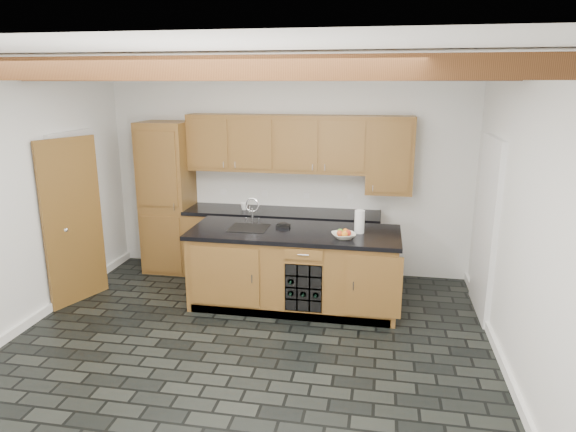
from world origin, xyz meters
name	(u,v)px	position (x,y,z in m)	size (l,w,h in m)	color
ground	(242,355)	(0.00, 0.00, 0.00)	(5.00, 5.00, 0.00)	black
room_shell	(244,193)	(-0.09, 0.53, 1.53)	(5.01, 5.00, 5.00)	white
back_cabinetry	(257,206)	(-0.38, 2.24, 0.98)	(3.65, 0.62, 2.20)	brown
island	(295,268)	(0.31, 1.28, 0.46)	(2.48, 0.96, 0.93)	brown
faucet	(250,225)	(-0.25, 1.33, 0.96)	(0.45, 0.40, 0.34)	black
kitchen_scale	(283,225)	(0.15, 1.41, 0.95)	(0.17, 0.11, 0.05)	black
fruit_bowl	(344,236)	(0.89, 1.08, 0.96)	(0.26, 0.26, 0.06)	beige
fruit_cluster	(344,233)	(0.89, 1.08, 1.00)	(0.16, 0.17, 0.07)	#AD2917
paper_towel	(359,222)	(1.05, 1.34, 1.06)	(0.11, 0.11, 0.27)	white
mug	(244,206)	(-0.54, 2.17, 0.98)	(0.11, 0.11, 0.10)	white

